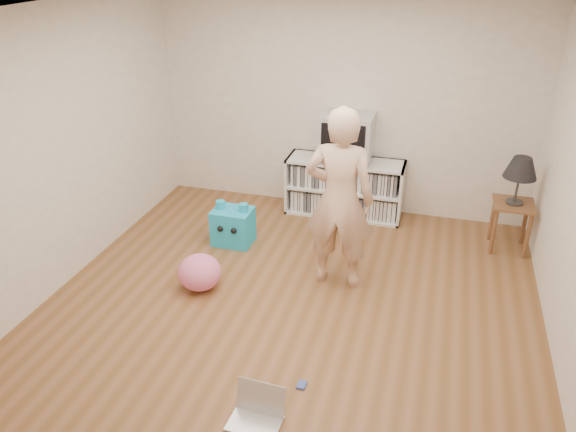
# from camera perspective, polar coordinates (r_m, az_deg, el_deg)

# --- Properties ---
(ground) EXTENTS (4.50, 4.50, 0.00)m
(ground) POSITION_cam_1_polar(r_m,az_deg,el_deg) (5.32, 0.35, -8.87)
(ground) COLOR brown
(ground) RESTS_ON ground
(walls) EXTENTS (4.52, 4.52, 2.60)m
(walls) POSITION_cam_1_polar(r_m,az_deg,el_deg) (4.69, 0.39, 4.18)
(walls) COLOR beige
(walls) RESTS_ON ground
(ceiling) EXTENTS (4.50, 4.50, 0.01)m
(ceiling) POSITION_cam_1_polar(r_m,az_deg,el_deg) (4.36, 0.45, 20.18)
(ceiling) COLOR white
(ceiling) RESTS_ON walls
(media_unit) EXTENTS (1.40, 0.45, 0.70)m
(media_unit) POSITION_cam_1_polar(r_m,az_deg,el_deg) (6.87, 5.78, 2.97)
(media_unit) COLOR white
(media_unit) RESTS_ON ground
(dvd_deck) EXTENTS (0.45, 0.35, 0.07)m
(dvd_deck) POSITION_cam_1_polar(r_m,az_deg,el_deg) (6.71, 5.90, 5.93)
(dvd_deck) COLOR gray
(dvd_deck) RESTS_ON media_unit
(crt_tv) EXTENTS (0.60, 0.53, 0.50)m
(crt_tv) POSITION_cam_1_polar(r_m,az_deg,el_deg) (6.61, 6.01, 8.23)
(crt_tv) COLOR #AEAEB3
(crt_tv) RESTS_ON dvd_deck
(side_table) EXTENTS (0.42, 0.42, 0.55)m
(side_table) POSITION_cam_1_polar(r_m,az_deg,el_deg) (6.46, 21.79, 0.15)
(side_table) COLOR brown
(side_table) RESTS_ON ground
(table_lamp) EXTENTS (0.34, 0.34, 0.52)m
(table_lamp) POSITION_cam_1_polar(r_m,az_deg,el_deg) (6.26, 22.59, 4.46)
(table_lamp) COLOR #333333
(table_lamp) RESTS_ON side_table
(person) EXTENTS (0.65, 0.43, 1.78)m
(person) POSITION_cam_1_polar(r_m,az_deg,el_deg) (5.23, 5.25, 1.67)
(person) COLOR beige
(person) RESTS_ON ground
(laptop) EXTENTS (0.38, 0.31, 0.25)m
(laptop) POSITION_cam_1_polar(r_m,az_deg,el_deg) (4.22, -3.10, -19.14)
(laptop) COLOR silver
(laptop) RESTS_ON ground
(playing_cards) EXTENTS (0.07, 0.09, 0.02)m
(playing_cards) POSITION_cam_1_polar(r_m,az_deg,el_deg) (4.48, 1.40, -16.78)
(playing_cards) COLOR #4155AE
(playing_cards) RESTS_ON ground
(plush_blue) EXTENTS (0.43, 0.38, 0.49)m
(plush_blue) POSITION_cam_1_polar(r_m,az_deg,el_deg) (6.24, -5.62, -0.99)
(plush_blue) COLOR #19A9D9
(plush_blue) RESTS_ON ground
(plush_pink) EXTENTS (0.46, 0.46, 0.35)m
(plush_pink) POSITION_cam_1_polar(r_m,az_deg,el_deg) (5.51, -8.96, -5.67)
(plush_pink) COLOR pink
(plush_pink) RESTS_ON ground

